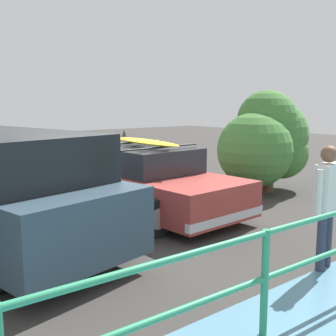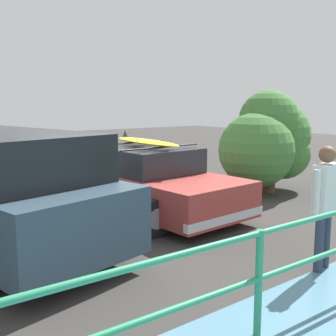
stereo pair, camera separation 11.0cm
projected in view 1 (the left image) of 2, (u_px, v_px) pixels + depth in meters
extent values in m
cube|color=#383533|center=(98.00, 212.00, 8.33)|extent=(44.00, 44.00, 0.02)
cube|color=#9E3833|center=(149.00, 188.00, 8.20)|extent=(1.98, 4.14, 0.62)
cube|color=#23262B|center=(143.00, 159.00, 8.23)|extent=(1.65, 2.03, 0.48)
cube|color=silver|center=(227.00, 218.00, 6.77)|extent=(1.79, 0.20, 0.14)
cube|color=silver|center=(94.00, 183.00, 9.69)|extent=(1.79, 0.20, 0.14)
cylinder|color=black|center=(228.00, 201.00, 7.89)|extent=(0.62, 0.18, 0.62)
cylinder|color=#99999E|center=(228.00, 201.00, 7.89)|extent=(0.34, 0.19, 0.34)
cylinder|color=black|center=(155.00, 218.00, 6.71)|extent=(0.62, 0.18, 0.62)
cylinder|color=#99999E|center=(155.00, 218.00, 6.71)|extent=(0.34, 0.19, 0.34)
cylinder|color=black|center=(145.00, 182.00, 9.74)|extent=(0.62, 0.18, 0.62)
cylinder|color=#99999E|center=(145.00, 182.00, 9.74)|extent=(0.34, 0.19, 0.34)
cylinder|color=black|center=(76.00, 193.00, 8.56)|extent=(0.62, 0.18, 0.62)
cylinder|color=#99999E|center=(76.00, 193.00, 8.56)|extent=(0.34, 0.19, 0.34)
cylinder|color=black|center=(161.00, 147.00, 7.80)|extent=(1.84, 0.13, 0.03)
cylinder|color=black|center=(127.00, 143.00, 8.58)|extent=(1.84, 0.13, 0.03)
ellipsoid|color=yellow|center=(146.00, 142.00, 8.25)|extent=(0.58, 2.18, 0.09)
cone|color=black|center=(124.00, 133.00, 8.93)|extent=(0.10, 0.10, 0.14)
cylinder|color=black|center=(106.00, 226.00, 5.95)|extent=(0.79, 0.22, 0.79)
cylinder|color=#99999E|center=(106.00, 226.00, 5.95)|extent=(0.44, 0.23, 0.44)
cylinder|color=black|center=(5.00, 198.00, 7.75)|extent=(0.79, 0.22, 0.79)
cylinder|color=#99999E|center=(5.00, 198.00, 7.75)|extent=(0.44, 0.23, 0.44)
cylinder|color=#33384C|center=(327.00, 237.00, 5.49)|extent=(0.11, 0.11, 0.79)
cylinder|color=#33384C|center=(321.00, 241.00, 5.33)|extent=(0.11, 0.11, 0.79)
cube|color=silver|center=(328.00, 187.00, 5.31)|extent=(0.49, 0.26, 0.59)
sphere|color=brown|center=(329.00, 154.00, 5.24)|extent=(0.21, 0.21, 0.21)
cylinder|color=silver|center=(335.00, 185.00, 5.51)|extent=(0.08, 0.08, 0.56)
cylinder|color=silver|center=(319.00, 192.00, 5.11)|extent=(0.08, 0.08, 0.56)
cylinder|color=#2D9366|center=(265.00, 283.00, 3.82)|extent=(0.07, 0.07, 1.01)
cylinder|color=brown|center=(267.00, 182.00, 10.10)|extent=(0.30, 0.30, 0.48)
sphere|color=#427A38|center=(282.00, 153.00, 10.35)|extent=(1.27, 1.27, 1.27)
sphere|color=#427A38|center=(267.00, 120.00, 9.98)|extent=(1.42, 1.42, 1.42)
sphere|color=#427A38|center=(255.00, 150.00, 9.64)|extent=(1.73, 1.73, 1.73)
sphere|color=#427A38|center=(272.00, 135.00, 10.42)|extent=(1.76, 1.76, 1.76)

